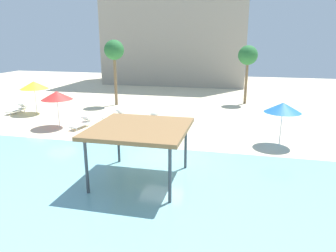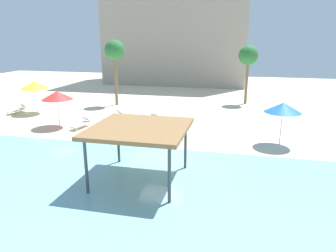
{
  "view_description": "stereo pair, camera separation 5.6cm",
  "coord_description": "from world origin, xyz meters",
  "px_view_note": "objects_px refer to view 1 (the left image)",
  "views": [
    {
      "loc": [
        4.1,
        -15.96,
        6.49
      ],
      "look_at": [
        -0.07,
        2.0,
        1.3
      ],
      "focal_mm": 33.69,
      "sensor_mm": 36.0,
      "label": 1
    },
    {
      "loc": [
        4.15,
        -15.94,
        6.49
      ],
      "look_at": [
        -0.07,
        2.0,
        1.3
      ],
      "focal_mm": 33.69,
      "sensor_mm": 36.0,
      "label": 2
    }
  ],
  "objects_px": {
    "beach_umbrella_yellow_1": "(34,85)",
    "beach_umbrella_blue_2": "(283,107)",
    "palm_tree_2": "(114,51)",
    "beach_umbrella_red_0": "(57,95)",
    "lounge_chair_1": "(17,109)",
    "lounge_chair_4": "(153,119)",
    "lounge_chair_6": "(175,131)",
    "lounge_chair_3": "(125,133)",
    "shade_pavilion": "(140,130)",
    "lounge_chair_5": "(82,123)",
    "lounge_chair_0": "(114,116)",
    "palm_tree_0": "(248,56)"
  },
  "relations": [
    {
      "from": "palm_tree_2",
      "to": "beach_umbrella_yellow_1",
      "type": "bearing_deg",
      "value": -138.1
    },
    {
      "from": "lounge_chair_1",
      "to": "palm_tree_0",
      "type": "distance_m",
      "value": 22.1
    },
    {
      "from": "shade_pavilion",
      "to": "lounge_chair_1",
      "type": "bearing_deg",
      "value": 144.57
    },
    {
      "from": "lounge_chair_0",
      "to": "palm_tree_2",
      "type": "xyz_separation_m",
      "value": [
        -2.09,
        5.61,
        4.87
      ]
    },
    {
      "from": "lounge_chair_1",
      "to": "lounge_chair_6",
      "type": "relative_size",
      "value": 1.02
    },
    {
      "from": "beach_umbrella_yellow_1",
      "to": "beach_umbrella_blue_2",
      "type": "height_order",
      "value": "beach_umbrella_yellow_1"
    },
    {
      "from": "palm_tree_0",
      "to": "lounge_chair_4",
      "type": "bearing_deg",
      "value": -127.3
    },
    {
      "from": "lounge_chair_1",
      "to": "lounge_chair_3",
      "type": "bearing_deg",
      "value": 81.47
    },
    {
      "from": "beach_umbrella_blue_2",
      "to": "palm_tree_2",
      "type": "relative_size",
      "value": 0.43
    },
    {
      "from": "lounge_chair_1",
      "to": "lounge_chair_3",
      "type": "distance_m",
      "value": 12.8
    },
    {
      "from": "lounge_chair_1",
      "to": "lounge_chair_3",
      "type": "xyz_separation_m",
      "value": [
        11.92,
        -4.64,
        0.0
      ]
    },
    {
      "from": "lounge_chair_3",
      "to": "palm_tree_0",
      "type": "height_order",
      "value": "palm_tree_0"
    },
    {
      "from": "lounge_chair_0",
      "to": "palm_tree_0",
      "type": "height_order",
      "value": "palm_tree_0"
    },
    {
      "from": "beach_umbrella_red_0",
      "to": "palm_tree_2",
      "type": "height_order",
      "value": "palm_tree_2"
    },
    {
      "from": "beach_umbrella_yellow_1",
      "to": "palm_tree_0",
      "type": "distance_m",
      "value": 20.06
    },
    {
      "from": "beach_umbrella_blue_2",
      "to": "lounge_chair_4",
      "type": "xyz_separation_m",
      "value": [
        -9.16,
        3.34,
        -2.06
      ]
    },
    {
      "from": "lounge_chair_3",
      "to": "palm_tree_0",
      "type": "xyz_separation_m",
      "value": [
        7.88,
        13.43,
        4.37
      ]
    },
    {
      "from": "beach_umbrella_blue_2",
      "to": "lounge_chair_6",
      "type": "distance_m",
      "value": 7.09
    },
    {
      "from": "palm_tree_2",
      "to": "lounge_chair_5",
      "type": "bearing_deg",
      "value": -85.77
    },
    {
      "from": "beach_umbrella_red_0",
      "to": "lounge_chair_6",
      "type": "xyz_separation_m",
      "value": [
        8.97,
        -0.22,
        -2.05
      ]
    },
    {
      "from": "beach_umbrella_red_0",
      "to": "shade_pavilion",
      "type": "bearing_deg",
      "value": -40.14
    },
    {
      "from": "palm_tree_2",
      "to": "beach_umbrella_blue_2",
      "type": "bearing_deg",
      "value": -32.07
    },
    {
      "from": "lounge_chair_5",
      "to": "shade_pavilion",
      "type": "bearing_deg",
      "value": 53.19
    },
    {
      "from": "lounge_chair_6",
      "to": "palm_tree_2",
      "type": "bearing_deg",
      "value": -168.76
    },
    {
      "from": "shade_pavilion",
      "to": "palm_tree_0",
      "type": "bearing_deg",
      "value": 76.06
    },
    {
      "from": "palm_tree_0",
      "to": "lounge_chair_3",
      "type": "bearing_deg",
      "value": -120.4
    },
    {
      "from": "lounge_chair_1",
      "to": "lounge_chair_4",
      "type": "xyz_separation_m",
      "value": [
        12.72,
        -0.51,
        0.0
      ]
    },
    {
      "from": "lounge_chair_6",
      "to": "lounge_chair_3",
      "type": "bearing_deg",
      "value": -99.69
    },
    {
      "from": "shade_pavilion",
      "to": "lounge_chair_4",
      "type": "xyz_separation_m",
      "value": [
        -2.26,
        10.15,
        -2.14
      ]
    },
    {
      "from": "lounge_chair_6",
      "to": "palm_tree_0",
      "type": "relative_size",
      "value": 0.34
    },
    {
      "from": "lounge_chair_3",
      "to": "lounge_chair_5",
      "type": "relative_size",
      "value": 1.01
    },
    {
      "from": "shade_pavilion",
      "to": "beach_umbrella_red_0",
      "type": "relative_size",
      "value": 1.6
    },
    {
      "from": "beach_umbrella_yellow_1",
      "to": "beach_umbrella_blue_2",
      "type": "relative_size",
      "value": 1.05
    },
    {
      "from": "lounge_chair_1",
      "to": "lounge_chair_6",
      "type": "bearing_deg",
      "value": 89.98
    },
    {
      "from": "lounge_chair_5",
      "to": "palm_tree_0",
      "type": "relative_size",
      "value": 0.34
    },
    {
      "from": "shade_pavilion",
      "to": "lounge_chair_6",
      "type": "height_order",
      "value": "shade_pavilion"
    },
    {
      "from": "lounge_chair_1",
      "to": "palm_tree_2",
      "type": "bearing_deg",
      "value": 138.7
    },
    {
      "from": "beach_umbrella_red_0",
      "to": "beach_umbrella_blue_2",
      "type": "relative_size",
      "value": 1.0
    },
    {
      "from": "beach_umbrella_red_0",
      "to": "beach_umbrella_yellow_1",
      "type": "height_order",
      "value": "beach_umbrella_yellow_1"
    },
    {
      "from": "shade_pavilion",
      "to": "beach_umbrella_blue_2",
      "type": "height_order",
      "value": "beach_umbrella_blue_2"
    },
    {
      "from": "lounge_chair_6",
      "to": "palm_tree_2",
      "type": "height_order",
      "value": "palm_tree_2"
    },
    {
      "from": "beach_umbrella_red_0",
      "to": "lounge_chair_0",
      "type": "bearing_deg",
      "value": 41.57
    },
    {
      "from": "beach_umbrella_yellow_1",
      "to": "lounge_chair_3",
      "type": "xyz_separation_m",
      "value": [
        10.17,
        -4.96,
        -2.16
      ]
    },
    {
      "from": "shade_pavilion",
      "to": "palm_tree_0",
      "type": "height_order",
      "value": "palm_tree_0"
    },
    {
      "from": "beach_umbrella_blue_2",
      "to": "lounge_chair_6",
      "type": "xyz_separation_m",
      "value": [
        -6.77,
        0.43,
        -2.06
      ]
    },
    {
      "from": "beach_umbrella_red_0",
      "to": "lounge_chair_6",
      "type": "height_order",
      "value": "beach_umbrella_red_0"
    },
    {
      "from": "lounge_chair_4",
      "to": "lounge_chair_1",
      "type": "bearing_deg",
      "value": -98.9
    },
    {
      "from": "beach_umbrella_blue_2",
      "to": "palm_tree_2",
      "type": "bearing_deg",
      "value": 147.93
    },
    {
      "from": "beach_umbrella_red_0",
      "to": "palm_tree_2",
      "type": "relative_size",
      "value": 0.43
    },
    {
      "from": "beach_umbrella_blue_2",
      "to": "palm_tree_2",
      "type": "height_order",
      "value": "palm_tree_2"
    }
  ]
}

